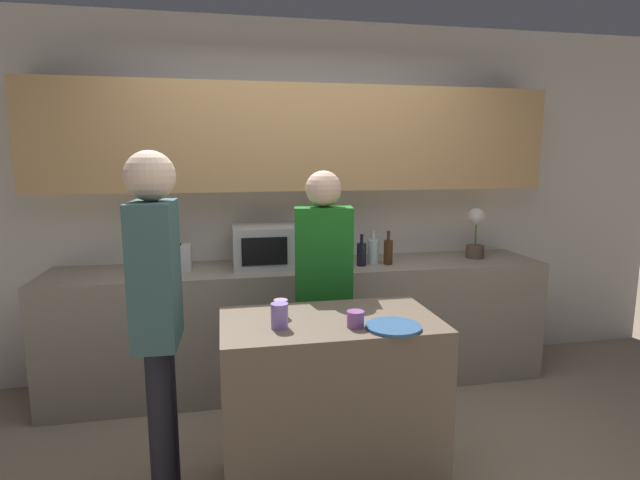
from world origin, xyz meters
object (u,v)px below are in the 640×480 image
bottle_1 (362,254)px  bottle_2 (373,251)px  cup_0 (279,316)px  plate_on_island (393,327)px  bottle_0 (344,249)px  cup_1 (281,308)px  cup_2 (355,319)px  potted_plant (476,233)px  person_left (157,302)px  bottle_3 (388,252)px  person_center (323,281)px  microwave (269,246)px  toaster (172,258)px

bottle_1 → bottle_2: bottle_2 is taller
bottle_1 → cup_0: 1.44m
plate_on_island → cup_0: bearing=167.9°
bottle_0 → cup_1: bottle_0 is taller
plate_on_island → cup_2: bearing=163.6°
potted_plant → cup_0: bearing=-141.9°
potted_plant → cup_1: size_ratio=4.46×
person_left → bottle_2: bearing=132.2°
potted_plant → bottle_3: 0.76m
cup_1 → cup_2: 0.39m
cup_0 → person_center: 0.73m
bottle_0 → bottle_1: (0.10, -0.15, -0.01)m
bottle_0 → bottle_3: bearing=-25.0°
microwave → cup_0: size_ratio=4.46×
toaster → plate_on_island: bearing=-52.5°
bottle_0 → person_left: (-1.20, -1.26, 0.02)m
plate_on_island → potted_plant: bearing=50.6°
microwave → bottle_3: bearing=-6.1°
cup_2 → person_center: bearing=90.5°
bottle_0 → plate_on_island: 1.50m
potted_plant → bottle_3: potted_plant is taller
bottle_0 → bottle_1: bottle_0 is taller
plate_on_island → cup_2: (-0.17, 0.05, 0.03)m
microwave → cup_1: size_ratio=5.87×
plate_on_island → cup_1: cup_1 is taller
microwave → person_center: (0.26, -0.69, -0.10)m
bottle_3 → plate_on_island: 1.42m
cup_0 → toaster: bearing=114.0°
bottle_0 → potted_plant: bearing=-2.6°
microwave → person_center: 0.74m
potted_plant → cup_2: 1.95m
plate_on_island → person_center: bearing=103.0°
bottle_1 → plate_on_island: bottle_1 is taller
bottle_0 → cup_1: bearing=-116.9°
potted_plant → person_center: size_ratio=0.24×
bottle_2 → cup_0: size_ratio=2.16×
bottle_2 → cup_1: 1.39m
potted_plant → plate_on_island: (-1.19, -1.44, -0.19)m
bottle_3 → person_left: size_ratio=0.15×
person_left → cup_2: bearing=81.3°
plate_on_island → bottle_2: bearing=76.5°
microwave → bottle_1: microwave is taller
microwave → bottle_2: bearing=-4.1°
cup_0 → person_center: (0.34, 0.65, -0.01)m
potted_plant → cup_2: (-1.35, -1.40, -0.16)m
microwave → plate_on_island: microwave is taller
cup_2 → person_center: size_ratio=0.05×
bottle_0 → plate_on_island: (-0.13, -1.49, -0.09)m
bottle_2 → cup_2: size_ratio=3.10×
cup_1 → person_center: 0.58m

